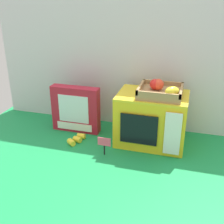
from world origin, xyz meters
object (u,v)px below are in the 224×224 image
cookie_set_box (76,109)px  loose_toy_banana (77,139)px  food_groups_crate (161,91)px  price_sign (105,144)px  toy_microwave (151,119)px

cookie_set_box → loose_toy_banana: size_ratio=2.31×
cookie_set_box → food_groups_crate: bearing=-3.6°
food_groups_crate → loose_toy_banana: (-0.44, -0.10, -0.30)m
food_groups_crate → cookie_set_box: size_ratio=0.77×
cookie_set_box → price_sign: 0.34m
cookie_set_box → price_sign: (0.25, -0.22, -0.07)m
food_groups_crate → loose_toy_banana: 0.55m
price_sign → loose_toy_banana: (-0.19, 0.09, -0.05)m
food_groups_crate → price_sign: 0.40m
food_groups_crate → cookie_set_box: bearing=176.4°
price_sign → loose_toy_banana: size_ratio=0.79×
price_sign → food_groups_crate: bearing=37.3°
toy_microwave → cookie_set_box: 0.46m
food_groups_crate → toy_microwave: bearing=167.0°
toy_microwave → loose_toy_banana: bearing=-164.4°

